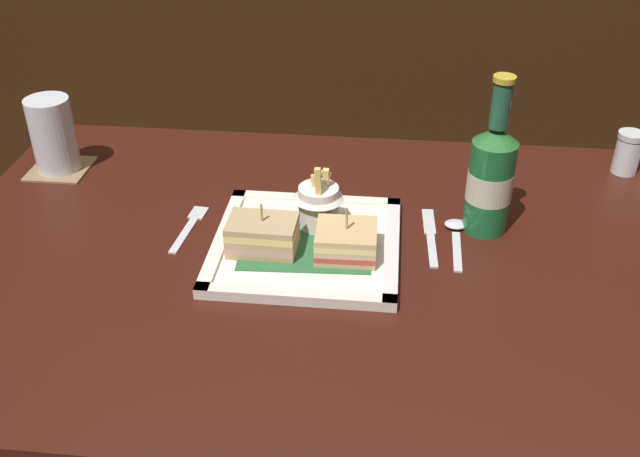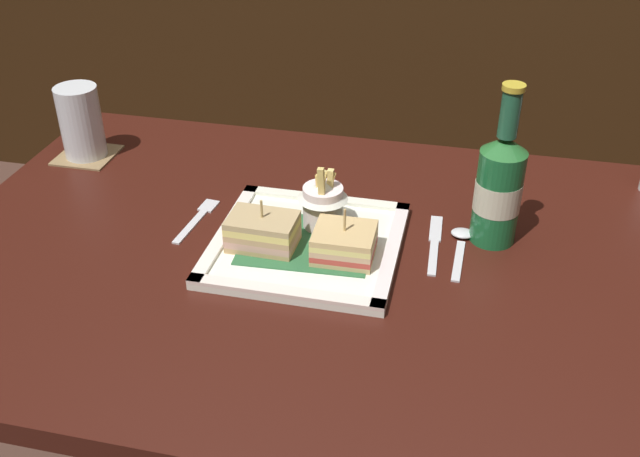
{
  "view_description": "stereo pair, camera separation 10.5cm",
  "coord_description": "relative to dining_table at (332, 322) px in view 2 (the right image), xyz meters",
  "views": [
    {
      "loc": [
        0.07,
        -0.88,
        1.36
      ],
      "look_at": [
        -0.02,
        0.0,
        0.79
      ],
      "focal_mm": 41.12,
      "sensor_mm": 36.0,
      "label": 1
    },
    {
      "loc": [
        0.18,
        -0.86,
        1.36
      ],
      "look_at": [
        -0.02,
        0.0,
        0.79
      ],
      "focal_mm": 41.12,
      "sensor_mm": 36.0,
      "label": 2
    }
  ],
  "objects": [
    {
      "name": "dining_table",
      "position": [
        0.0,
        0.0,
        0.0
      ],
      "size": [
        1.19,
        0.79,
        0.75
      ],
      "color": "#39150E",
      "rests_on": "ground_plane"
    },
    {
      "name": "square_plate",
      "position": [
        -0.04,
        0.01,
        0.13
      ],
      "size": [
        0.27,
        0.27,
        0.02
      ],
      "color": "white",
      "rests_on": "dining_table"
    },
    {
      "name": "sandwich_half_left",
      "position": [
        -0.1,
        -0.01,
        0.16
      ],
      "size": [
        0.1,
        0.07,
        0.08
      ],
      "color": "tan",
      "rests_on": "square_plate"
    },
    {
      "name": "sandwich_half_right",
      "position": [
        0.02,
        -0.01,
        0.16
      ],
      "size": [
        0.09,
        0.08,
        0.08
      ],
      "color": "tan",
      "rests_on": "square_plate"
    },
    {
      "name": "fries_cup",
      "position": [
        -0.03,
        0.06,
        0.18
      ],
      "size": [
        0.08,
        0.08,
        0.11
      ],
      "color": "white",
      "rests_on": "square_plate"
    },
    {
      "name": "beer_bottle",
      "position": [
        0.22,
        0.1,
        0.22
      ],
      "size": [
        0.07,
        0.07,
        0.25
      ],
      "color": "#1A6734",
      "rests_on": "dining_table"
    },
    {
      "name": "drink_coaster",
      "position": [
        -0.5,
        0.21,
        0.13
      ],
      "size": [
        0.1,
        0.1,
        0.0
      ],
      "primitive_type": "cube",
      "color": "#91744C",
      "rests_on": "dining_table"
    },
    {
      "name": "water_glass",
      "position": [
        -0.5,
        0.21,
        0.19
      ],
      "size": [
        0.07,
        0.07,
        0.13
      ],
      "color": "silver",
      "rests_on": "dining_table"
    },
    {
      "name": "fork",
      "position": [
        -0.23,
        0.05,
        0.13
      ],
      "size": [
        0.03,
        0.13,
        0.0
      ],
      "color": "silver",
      "rests_on": "dining_table"
    },
    {
      "name": "knife",
      "position": [
        0.14,
        0.07,
        0.13
      ],
      "size": [
        0.02,
        0.16,
        0.0
      ],
      "color": "silver",
      "rests_on": "dining_table"
    },
    {
      "name": "spoon",
      "position": [
        0.18,
        0.07,
        0.13
      ],
      "size": [
        0.04,
        0.13,
        0.01
      ],
      "color": "silver",
      "rests_on": "dining_table"
    }
  ]
}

